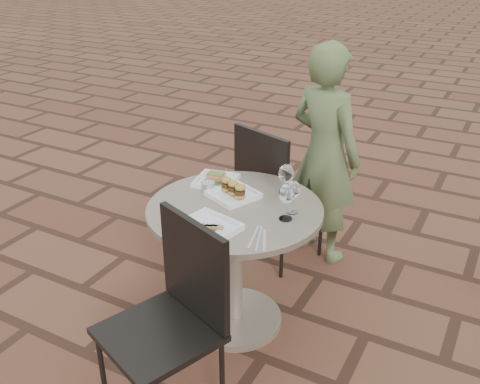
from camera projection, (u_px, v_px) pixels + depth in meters
The scene contains 13 objects.
ground at pixel (263, 358), 2.77m from camera, with size 60.00×60.00×0.00m, color brown.
cafe_table at pixel (235, 248), 2.82m from camera, with size 0.90×0.90×0.73m.
chair_far at pixel (272, 185), 3.36m from camera, with size 0.56×0.56×0.93m.
chair_near at pixel (176, 307), 2.27m from camera, with size 0.57×0.57×0.93m.
diner at pixel (325, 155), 3.38m from camera, with size 0.52×0.34×1.43m, color #4F5F34.
plate_salmon at pixel (216, 180), 2.96m from camera, with size 0.25×0.25×0.06m.
plate_sliders at pixel (233, 191), 2.80m from camera, with size 0.29×0.29×0.14m.
plate_tuna at pixel (206, 228), 2.48m from camera, with size 0.31×0.31×0.03m.
wine_glass_right at pixel (287, 195), 2.54m from camera, with size 0.08×0.08×0.18m.
wine_glass_mid at pixel (286, 174), 2.75m from camera, with size 0.08×0.08×0.19m.
wine_glass_far at pixel (293, 190), 2.61m from camera, with size 0.07×0.07×0.17m.
steel_ramekin at pixel (208, 187), 2.86m from camera, with size 0.07×0.07×0.05m, color silver.
cutlery_set at pixel (259, 238), 2.43m from camera, with size 0.10×0.22×0.00m, color silver, non-canonical shape.
Camera 1 is at (0.90, -1.91, 1.99)m, focal length 40.00 mm.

